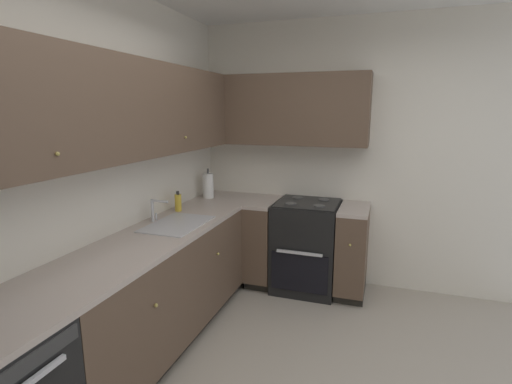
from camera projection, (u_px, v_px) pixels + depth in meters
The scene contains 13 objects.
wall_back at pixel (68, 183), 2.48m from camera, with size 4.24×0.05×2.68m, color silver.
wall_right at pixel (356, 157), 3.91m from camera, with size 0.05×3.30×2.68m, color silver.
lower_cabinets_back at pixel (156, 293), 2.95m from camera, with size 2.10×0.62×0.86m.
countertop_back at pixel (153, 238), 2.85m from camera, with size 3.31×0.60×0.04m, color #B7A89E.
lower_cabinets_right at pixel (307, 248), 3.92m from camera, with size 0.62×1.18×0.86m.
countertop_right at pixel (308, 205), 3.83m from camera, with size 0.60×1.18×0.03m.
oven_range at pixel (307, 245), 3.94m from camera, with size 0.68×0.62×1.04m.
upper_cabinets_back at pixel (113, 110), 2.56m from camera, with size 2.99×0.34×0.69m.
upper_cabinets_right at pixel (281, 110), 3.87m from camera, with size 0.32×1.73×0.69m.
sink at pixel (178, 229), 3.14m from camera, with size 0.60×0.40×0.10m.
faucet at pixel (155, 208), 3.17m from camera, with size 0.07×0.16×0.19m.
soap_bottle at pixel (178, 202), 3.53m from camera, with size 0.06×0.06×0.18m.
paper_towel_roll at pixel (208, 186), 4.06m from camera, with size 0.11×0.11×0.32m.
Camera 1 is at (-1.92, -0.30, 1.79)m, focal length 27.16 mm.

